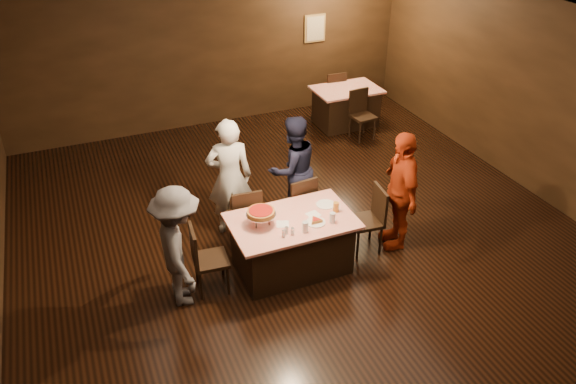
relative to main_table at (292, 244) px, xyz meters
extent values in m
plane|color=black|center=(0.40, -0.03, -0.39)|extent=(10.00, 10.00, 0.00)
cube|color=silver|center=(0.40, -0.03, 2.62)|extent=(8.00, 10.00, 0.04)
cube|color=black|center=(0.40, 4.97, 1.11)|extent=(8.00, 0.04, 3.00)
cube|color=black|center=(4.40, -0.03, 1.11)|extent=(0.04, 10.00, 3.00)
cube|color=tan|center=(2.60, 4.94, 1.31)|extent=(0.46, 0.03, 0.56)
cube|color=beige|center=(2.60, 4.92, 1.31)|extent=(0.38, 0.01, 0.48)
cube|color=red|center=(0.00, 0.00, 0.00)|extent=(1.60, 1.00, 0.77)
cube|color=red|center=(2.80, 3.82, 0.00)|extent=(1.30, 0.90, 0.77)
cube|color=black|center=(-0.40, 0.75, 0.09)|extent=(0.44, 0.44, 0.95)
cube|color=black|center=(0.40, 0.75, 0.09)|extent=(0.47, 0.47, 0.95)
cube|color=black|center=(-1.10, 0.00, 0.09)|extent=(0.46, 0.46, 0.95)
cube|color=black|center=(1.10, 0.00, 0.09)|extent=(0.46, 0.46, 0.95)
cube|color=black|center=(2.80, 3.12, 0.09)|extent=(0.46, 0.46, 0.95)
cube|color=black|center=(2.80, 4.42, 0.09)|extent=(0.44, 0.44, 0.95)
imported|color=silver|center=(-0.46, 1.15, 0.50)|extent=(0.71, 0.54, 1.77)
imported|color=black|center=(0.50, 1.14, 0.43)|extent=(0.89, 0.75, 1.64)
imported|color=#4F4E53|center=(-1.48, -0.05, 0.41)|extent=(0.63, 1.05, 1.60)
imported|color=#A22C0D|center=(1.58, -0.05, 0.48)|extent=(0.66, 1.09, 1.73)
cylinder|color=black|center=(-0.40, 0.15, 0.46)|extent=(0.01, 0.01, 0.15)
cylinder|color=black|center=(-0.49, 0.00, 0.46)|extent=(0.01, 0.01, 0.15)
cylinder|color=black|center=(-0.31, 0.00, 0.46)|extent=(0.01, 0.01, 0.15)
cylinder|color=silver|center=(-0.40, 0.05, 0.54)|extent=(0.38, 0.38, 0.01)
cylinder|color=#B27233|center=(-0.40, 0.05, 0.57)|extent=(0.35, 0.35, 0.05)
cylinder|color=#A5140C|center=(-0.40, 0.05, 0.60)|extent=(0.30, 0.30, 0.01)
cylinder|color=white|center=(0.25, -0.18, 0.39)|extent=(0.25, 0.25, 0.01)
cylinder|color=#B27233|center=(0.25, -0.18, 0.42)|extent=(0.18, 0.18, 0.04)
cylinder|color=#A5140C|center=(0.25, -0.18, 0.44)|extent=(0.14, 0.14, 0.01)
cylinder|color=white|center=(0.55, 0.15, 0.39)|extent=(0.25, 0.25, 0.01)
cylinder|color=silver|center=(0.05, -0.30, 0.46)|extent=(0.08, 0.08, 0.14)
cylinder|color=silver|center=(0.45, -0.25, 0.46)|extent=(0.08, 0.08, 0.14)
cylinder|color=#BF7F26|center=(0.60, -0.05, 0.46)|extent=(0.08, 0.08, 0.14)
cylinder|color=silver|center=(-0.18, -0.25, 0.43)|extent=(0.04, 0.04, 0.08)
cylinder|color=silver|center=(-0.18, -0.25, 0.47)|extent=(0.05, 0.05, 0.02)
cylinder|color=silver|center=(-0.12, -0.30, 0.43)|extent=(0.04, 0.04, 0.08)
cylinder|color=silver|center=(-0.12, -0.30, 0.47)|extent=(0.05, 0.05, 0.02)
cylinder|color=silver|center=(-0.24, -0.30, 0.43)|extent=(0.04, 0.04, 0.08)
cylinder|color=silver|center=(-0.24, -0.30, 0.47)|extent=(0.05, 0.05, 0.02)
cube|color=white|center=(0.30, 0.00, 0.39)|extent=(0.19, 0.19, 0.01)
cube|color=white|center=(-0.15, -0.05, 0.39)|extent=(0.21, 0.21, 0.01)
camera|label=1|loc=(-2.34, -5.46, 4.44)|focal=35.00mm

